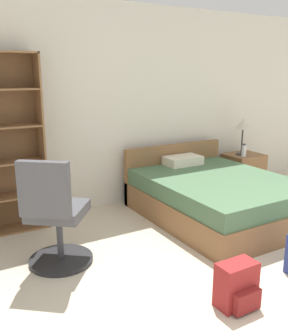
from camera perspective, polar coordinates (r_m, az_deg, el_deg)
wall_back at (r=4.98m, az=-3.58°, el=9.21°), size 9.00×0.06×2.60m
bed at (r=4.71m, az=10.63°, el=-4.17°), size 1.55×1.96×0.77m
office_chair at (r=3.49m, az=-13.38°, el=-7.55°), size 0.71×0.72×1.05m
nightstand at (r=6.01m, az=14.86°, el=-0.40°), size 0.55×0.49×0.53m
table_lamp at (r=5.84m, az=14.86°, el=6.26°), size 0.22×0.22×0.55m
water_bottle at (r=5.76m, az=14.97°, el=2.58°), size 0.07×0.07×0.19m
backpack_red at (r=3.07m, az=14.03°, el=-17.05°), size 0.31×0.24×0.36m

